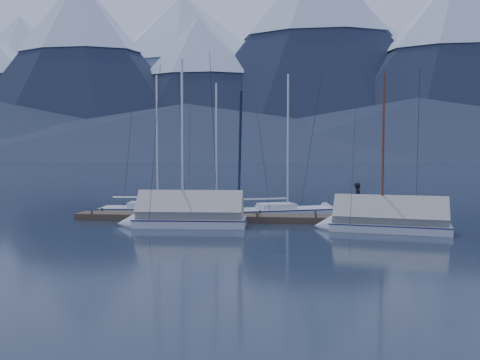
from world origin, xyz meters
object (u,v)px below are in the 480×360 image
object	(u,v)px
sailboat_open_mid	(224,214)
sailboat_covered_far	(180,218)
sailboat_covered_near	(379,222)
sailboat_open_left	(166,212)
sailboat_open_right	(295,213)
person	(358,199)

from	to	relation	value
sailboat_open_mid	sailboat_covered_far	bearing A→B (deg)	-109.93
sailboat_open_mid	sailboat_covered_near	world-z (taller)	sailboat_open_mid
sailboat_covered_far	sailboat_open_left	bearing A→B (deg)	113.57
sailboat_open_left	sailboat_open_right	distance (m)	7.66
sailboat_covered_far	person	xyz separation A→B (m)	(8.89, 2.70, 0.77)
sailboat_open_mid	sailboat_open_right	bearing A→B (deg)	15.04
sailboat_open_left	sailboat_open_mid	xyz separation A→B (m)	(3.62, -0.58, -0.01)
sailboat_covered_near	person	xyz separation A→B (m)	(-0.68, 2.91, 0.81)
sailboat_open_mid	sailboat_open_right	distance (m)	4.17
sailboat_open_left	person	size ratio (longest dim) A/B	5.17
sailboat_open_left	sailboat_open_right	size ratio (longest dim) A/B	1.00
sailboat_covered_far	sailboat_open_right	bearing A→B (deg)	43.64
sailboat_open_right	sailboat_covered_far	world-z (taller)	sailboat_covered_far
person	sailboat_covered_near	bearing A→B (deg)	-158.15
sailboat_covered_near	person	distance (m)	3.10
sailboat_open_right	sailboat_open_left	bearing A→B (deg)	-176.23
sailboat_open_left	person	distance (m)	11.23
sailboat_open_left	sailboat_covered_near	world-z (taller)	sailboat_open_left
sailboat_covered_near	sailboat_covered_far	world-z (taller)	sailboat_covered_far
sailboat_covered_far	person	bearing A→B (deg)	16.92
person	sailboat_open_left	bearing A→B (deg)	87.91
sailboat_covered_far	sailboat_covered_near	bearing A→B (deg)	-1.23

